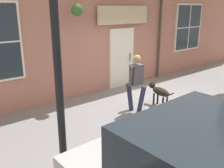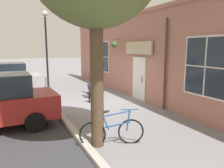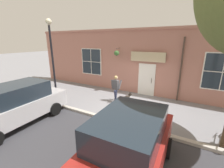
% 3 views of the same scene
% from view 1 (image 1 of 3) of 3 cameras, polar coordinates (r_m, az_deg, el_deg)
% --- Properties ---
extents(ground_plane, '(90.00, 90.00, 0.00)m').
position_cam_1_polar(ground_plane, '(7.60, 10.58, -4.76)').
color(ground_plane, gray).
extents(storefront_facade, '(0.95, 18.00, 4.31)m').
position_cam_1_polar(storefront_facade, '(8.78, -0.55, 12.99)').
color(storefront_facade, '#B27566').
rests_on(storefront_facade, ground_plane).
extents(pedestrian_walking, '(0.62, 0.57, 1.59)m').
position_cam_1_polar(pedestrian_walking, '(6.84, 5.55, 1.32)').
color(pedestrian_walking, '#282D47').
rests_on(pedestrian_walking, ground_plane).
extents(dog_on_leash, '(1.09, 0.36, 0.66)m').
position_cam_1_polar(dog_on_leash, '(7.42, 10.77, -1.68)').
color(dog_on_leash, black).
rests_on(dog_on_leash, ground_plane).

